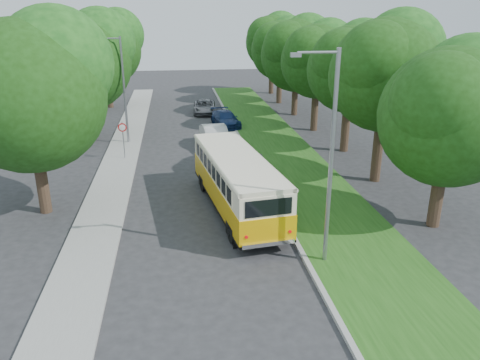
{
  "coord_description": "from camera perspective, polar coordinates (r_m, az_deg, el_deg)",
  "views": [
    {
      "loc": [
        -1.11,
        -17.75,
        9.15
      ],
      "look_at": [
        1.8,
        3.06,
        1.5
      ],
      "focal_mm": 35.0,
      "sensor_mm": 36.0,
      "label": 1
    }
  ],
  "objects": [
    {
      "name": "lamppost_near",
      "position": [
        16.84,
        10.82,
        3.15
      ],
      "size": [
        1.71,
        0.16,
        8.0
      ],
      "color": "gray",
      "rests_on": "ground"
    },
    {
      "name": "car_silver",
      "position": [
        26.9,
        0.82,
        1.61
      ],
      "size": [
        2.87,
        4.16,
        1.32
      ],
      "primitive_type": "imported",
      "rotation": [
        0.0,
        0.0,
        -0.38
      ],
      "color": "#B0B1B6",
      "rests_on": "ground"
    },
    {
      "name": "sidewalk",
      "position": [
        24.77,
        -15.95,
        -2.33
      ],
      "size": [
        2.2,
        70.0,
        0.12
      ],
      "primitive_type": "cube",
      "color": "gray",
      "rests_on": "ground"
    },
    {
      "name": "car_blue",
      "position": [
        39.22,
        -1.77,
        7.46
      ],
      "size": [
        2.45,
        4.59,
        1.26
      ],
      "primitive_type": "imported",
      "rotation": [
        0.0,
        0.0,
        0.16
      ],
      "color": "navy",
      "rests_on": "ground"
    },
    {
      "name": "grass_verge",
      "position": [
        25.49,
        8.68,
        -1.11
      ],
      "size": [
        4.5,
        70.0,
        0.13
      ],
      "primitive_type": "cube",
      "color": "#1E4C14",
      "rests_on": "ground"
    },
    {
      "name": "ground",
      "position": [
        20.0,
        -3.92,
        -7.27
      ],
      "size": [
        120.0,
        120.0,
        0.0
      ],
      "primitive_type": "plane",
      "color": "#29292B",
      "rests_on": "ground"
    },
    {
      "name": "lamppost_far",
      "position": [
        34.31,
        -14.13,
        10.98
      ],
      "size": [
        1.71,
        0.16,
        7.5
      ],
      "color": "gray",
      "rests_on": "ground"
    },
    {
      "name": "vintage_bus",
      "position": [
        22.16,
        -0.38,
        -0.45
      ],
      "size": [
        3.65,
        9.7,
        2.81
      ],
      "primitive_type": null,
      "rotation": [
        0.0,
        0.0,
        0.13
      ],
      "color": "#EAAB07",
      "rests_on": "ground"
    },
    {
      "name": "treeline",
      "position": [
        36.13,
        -1.19,
        14.89
      ],
      "size": [
        24.27,
        41.91,
        9.46
      ],
      "color": "#332319",
      "rests_on": "ground"
    },
    {
      "name": "car_white",
      "position": [
        32.94,
        -3.03,
        5.25
      ],
      "size": [
        2.08,
        4.81,
        1.54
      ],
      "primitive_type": "imported",
      "rotation": [
        0.0,
        0.0,
        0.1
      ],
      "color": "silver",
      "rests_on": "ground"
    },
    {
      "name": "warning_sign",
      "position": [
        30.83,
        -14.09,
        5.44
      ],
      "size": [
        0.56,
        0.1,
        2.5
      ],
      "color": "gray",
      "rests_on": "ground"
    },
    {
      "name": "car_grey",
      "position": [
        44.52,
        -4.34,
        8.89
      ],
      "size": [
        2.29,
        4.49,
        1.22
      ],
      "primitive_type": "imported",
      "rotation": [
        0.0,
        0.0,
        -0.06
      ],
      "color": "slate",
      "rests_on": "ground"
    },
    {
      "name": "curb",
      "position": [
        24.94,
        3.49,
        -1.37
      ],
      "size": [
        0.2,
        70.0,
        0.15
      ],
      "primitive_type": "cube",
      "color": "gray",
      "rests_on": "ground"
    }
  ]
}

